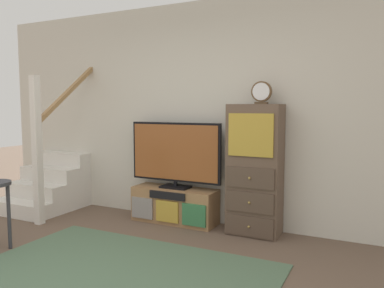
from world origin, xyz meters
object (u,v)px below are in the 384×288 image
(media_console, at_px, (175,205))
(side_cabinet, at_px, (255,170))
(television, at_px, (175,153))
(desk_clock, at_px, (262,93))

(media_console, height_order, side_cabinet, side_cabinet)
(side_cabinet, bearing_deg, media_console, -179.42)
(television, height_order, side_cabinet, side_cabinet)
(television, xyz_separation_m, desk_clock, (1.08, -0.03, 0.72))
(media_console, relative_size, television, 0.89)
(media_console, bearing_deg, side_cabinet, 0.58)
(media_console, distance_m, television, 0.64)
(television, bearing_deg, desk_clock, -1.51)
(media_console, height_order, desk_clock, desk_clock)
(television, xyz_separation_m, side_cabinet, (1.02, -0.01, -0.13))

